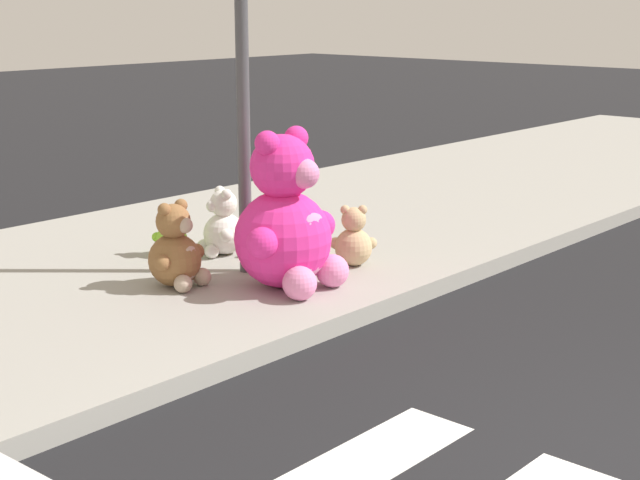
# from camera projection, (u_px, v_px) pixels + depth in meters

# --- Properties ---
(sidewalk) EXTENTS (28.00, 4.40, 0.15)m
(sidewalk) POSITION_uv_depth(u_px,v_px,m) (96.00, 286.00, 7.99)
(sidewalk) COLOR #9E9B93
(sidewalk) RESTS_ON ground_plane
(sign_pole) EXTENTS (0.56, 0.11, 3.20)m
(sign_pole) POSITION_uv_depth(u_px,v_px,m) (243.00, 73.00, 7.76)
(sign_pole) COLOR #4C4C51
(sign_pole) RESTS_ON sidewalk
(plush_pink_large) EXTENTS (1.00, 0.89, 1.30)m
(plush_pink_large) POSITION_uv_depth(u_px,v_px,m) (287.00, 225.00, 7.60)
(plush_pink_large) COLOR #F22D93
(plush_pink_large) RESTS_ON sidewalk
(plush_lime) EXTENTS (0.34, 0.35, 0.47)m
(plush_lime) POSITION_uv_depth(u_px,v_px,m) (171.00, 236.00, 8.63)
(plush_lime) COLOR #8CD133
(plush_lime) RESTS_ON sidewalk
(plush_tan) EXTENTS (0.39, 0.39, 0.55)m
(plush_tan) POSITION_uv_depth(u_px,v_px,m) (354.00, 241.00, 8.32)
(plush_tan) COLOR tan
(plush_tan) RESTS_ON sidewalk
(plush_yellow) EXTENTS (0.38, 0.36, 0.51)m
(plush_yellow) POSITION_uv_depth(u_px,v_px,m) (293.00, 234.00, 8.63)
(plush_yellow) COLOR yellow
(plush_yellow) RESTS_ON sidewalk
(plush_brown) EXTENTS (0.54, 0.49, 0.71)m
(plush_brown) POSITION_uv_depth(u_px,v_px,m) (177.00, 252.00, 7.68)
(plush_brown) COLOR olive
(plush_brown) RESTS_ON sidewalk
(plush_white) EXTENTS (0.45, 0.46, 0.63)m
(plush_white) POSITION_uv_depth(u_px,v_px,m) (222.00, 228.00, 8.67)
(plush_white) COLOR white
(plush_white) RESTS_ON sidewalk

